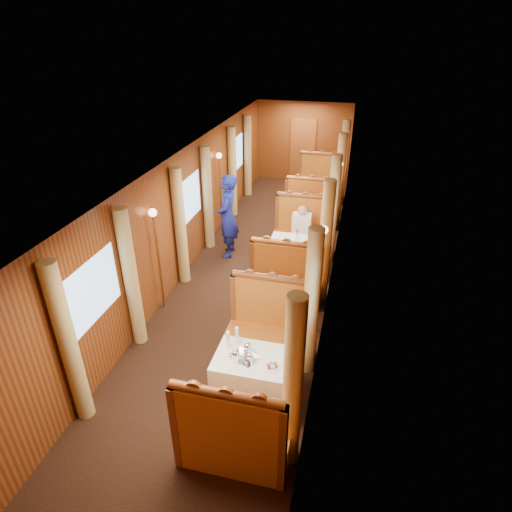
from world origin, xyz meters
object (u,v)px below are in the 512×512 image
(banquette_near_fwd, at_px, (233,439))
(banquette_mid_fwd, at_px, (286,281))
(table_mid, at_px, (295,258))
(banquette_far_aft, at_px, (320,184))
(steward, at_px, (228,216))
(fruit_plate, at_px, (272,366))
(rose_vase_mid, at_px, (297,233))
(rose_vase_far, at_px, (317,178))
(banquette_near_aft, at_px, (270,330))
(teapot_back, at_px, (248,350))
(banquette_mid_aft, at_px, (302,235))
(teapot_right, at_px, (250,359))
(table_far, at_px, (315,198))
(banquette_far_fwd, at_px, (311,210))
(table_near, at_px, (254,379))
(tea_tray, at_px, (244,357))
(passenger, at_px, (301,227))
(teapot_left, at_px, (236,357))

(banquette_near_fwd, distance_m, banquette_mid_fwd, 3.50)
(table_mid, xyz_separation_m, banquette_far_aft, (0.00, 4.51, 0.05))
(steward, bearing_deg, fruit_plate, 16.20)
(rose_vase_mid, bearing_deg, rose_vase_far, 89.98)
(banquette_near_fwd, relative_size, fruit_plate, 6.18)
(banquette_near_aft, relative_size, teapot_back, 7.99)
(banquette_mid_aft, distance_m, teapot_back, 4.48)
(banquette_far_aft, bearing_deg, banquette_near_fwd, -90.00)
(banquette_mid_aft, xyz_separation_m, rose_vase_mid, (0.01, -0.99, 0.50))
(banquette_mid_fwd, height_order, teapot_right, banquette_mid_fwd)
(teapot_back, bearing_deg, table_far, 75.09)
(banquette_mid_aft, bearing_deg, banquette_far_fwd, 90.00)
(fruit_plate, relative_size, rose_vase_far, 0.60)
(banquette_mid_fwd, bearing_deg, rose_vase_mid, 89.24)
(banquette_near_fwd, distance_m, rose_vase_mid, 4.56)
(table_far, height_order, fruit_plate, fruit_plate)
(banquette_near_aft, relative_size, banquette_far_fwd, 1.00)
(table_mid, bearing_deg, banquette_mid_fwd, -90.00)
(table_near, xyz_separation_m, teapot_back, (-0.10, 0.06, 0.44))
(banquette_mid_aft, relative_size, rose_vase_mid, 3.72)
(banquette_mid_fwd, distance_m, tea_tray, 2.54)
(passenger, bearing_deg, banquette_mid_fwd, -90.00)
(table_near, distance_m, teapot_right, 0.44)
(rose_vase_far, bearing_deg, banquette_far_aft, 90.86)
(table_mid, relative_size, banquette_mid_aft, 0.78)
(steward, bearing_deg, table_near, 13.57)
(table_mid, bearing_deg, banquette_near_fwd, -90.00)
(banquette_mid_aft, bearing_deg, banquette_near_fwd, -90.00)
(banquette_mid_aft, distance_m, rose_vase_far, 2.55)
(teapot_right, distance_m, fruit_plate, 0.30)
(rose_vase_far, relative_size, steward, 0.19)
(table_near, bearing_deg, teapot_back, 150.37)
(table_near, relative_size, table_far, 1.00)
(passenger, bearing_deg, banquette_far_fwd, 90.00)
(banquette_near_fwd, height_order, teapot_left, banquette_near_fwd)
(teapot_right, bearing_deg, rose_vase_mid, 104.89)
(table_mid, distance_m, table_far, 3.50)
(teapot_back, bearing_deg, teapot_right, -79.23)
(tea_tray, bearing_deg, teapot_left, -133.14)
(passenger, bearing_deg, tea_tray, -91.65)
(tea_tray, bearing_deg, banquette_mid_fwd, 87.20)
(rose_vase_mid, xyz_separation_m, steward, (-1.59, 0.46, 0.00))
(tea_tray, height_order, fruit_plate, fruit_plate)
(tea_tray, relative_size, teapot_left, 1.99)
(table_near, bearing_deg, table_far, 90.00)
(table_near, distance_m, fruit_plate, 0.49)
(table_near, distance_m, rose_vase_mid, 3.56)
(banquette_mid_aft, bearing_deg, banquette_far_aft, 90.00)
(banquette_far_fwd, bearing_deg, rose_vase_far, 89.16)
(fruit_plate, height_order, rose_vase_far, rose_vase_far)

